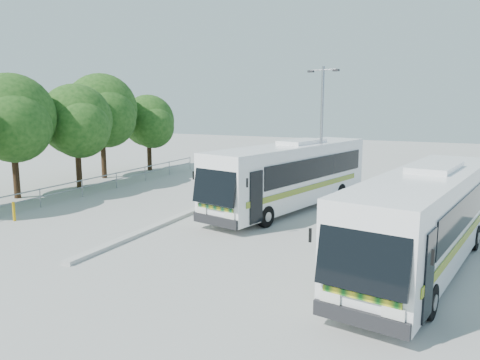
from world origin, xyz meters
The scene contains 11 objects.
ground centered at (0.00, 0.00, 0.00)m, with size 100.00×100.00×0.00m, color #9E9E99.
kerb_divider centered at (-2.30, 2.00, 0.07)m, with size 0.40×16.00×0.15m, color #B2B2AD.
railing centered at (-10.00, 4.00, 0.74)m, with size 0.06×22.00×1.00m.
tree_far_b centered at (-13.02, 1.20, 4.57)m, with size 5.33×5.03×6.96m.
tree_far_c centered at (-12.12, 5.10, 4.26)m, with size 4.97×4.69×6.49m.
tree_far_d centered at (-13.31, 8.80, 4.82)m, with size 5.62×5.30×7.33m.
tree_far_e centered at (-12.63, 13.30, 3.89)m, with size 4.54×4.28×5.92m.
coach_main centered at (1.80, 5.16, 1.79)m, with size 5.09×11.97×3.26m.
coach_adjacent centered at (8.50, -1.32, 1.73)m, with size 4.25×11.62×3.16m.
lamppost centered at (3.04, 6.15, 3.93)m, with size 1.71×0.63×7.12m.
bollard centered at (-8.88, -2.53, 0.45)m, with size 0.13×0.13×0.89m, color #C8940B.
Camera 1 is at (9.23, -17.08, 5.43)m, focal length 35.00 mm.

